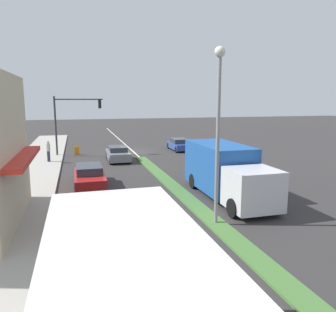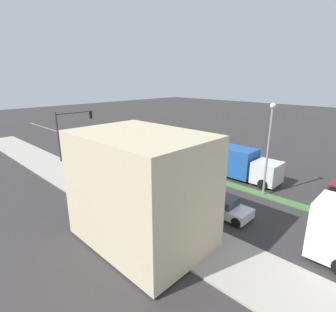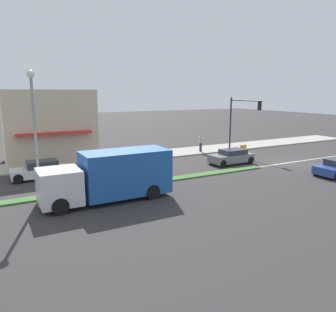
{
  "view_description": "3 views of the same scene",
  "coord_description": "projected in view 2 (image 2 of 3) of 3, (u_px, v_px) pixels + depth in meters",
  "views": [
    {
      "loc": [
        5.66,
        33.75,
        5.34
      ],
      "look_at": [
        -0.78,
        10.81,
        1.27
      ],
      "focal_mm": 35.0,
      "sensor_mm": 36.0,
      "label": 1
    },
    {
      "loc": [
        19.54,
        29.28,
        9.23
      ],
      "look_at": [
        1.96,
        12.33,
        1.93
      ],
      "focal_mm": 28.0,
      "sensor_mm": 36.0,
      "label": 2
    },
    {
      "loc": [
        -20.07,
        23.51,
        6.27
      ],
      "look_at": [
        -1.03,
        13.12,
        2.02
      ],
      "focal_mm": 35.0,
      "sensor_mm": 36.0,
      "label": 3
    }
  ],
  "objects": [
    {
      "name": "building_corner_store",
      "position": [
        142.0,
        189.0,
        14.64
      ],
      "size": [
        6.0,
        7.54,
        6.35
      ],
      "color": "#C6B793",
      "rests_on": "sidewalk_right"
    },
    {
      "name": "delivery_truck",
      "position": [
        237.0,
        162.0,
        25.03
      ],
      "size": [
        2.44,
        7.5,
        2.87
      ],
      "color": "silver",
      "rests_on": "ground"
    },
    {
      "name": "ground_plane",
      "position": [
        228.0,
        184.0,
        23.62
      ],
      "size": [
        160.0,
        160.0,
        0.0
      ],
      "primitive_type": "plane",
      "color": "#333030"
    },
    {
      "name": "van_white",
      "position": [
        222.0,
        206.0,
        18.3
      ],
      "size": [
        1.78,
        3.93,
        1.32
      ],
      "color": "silver",
      "rests_on": "ground"
    },
    {
      "name": "suv_grey",
      "position": [
        121.0,
        155.0,
        30.61
      ],
      "size": [
        1.81,
        3.9,
        1.28
      ],
      "color": "slate",
      "rests_on": "ground"
    },
    {
      "name": "coupe_blue",
      "position": [
        142.0,
        139.0,
        38.62
      ],
      "size": [
        1.86,
        3.87,
        1.24
      ],
      "color": "#284793",
      "rests_on": "ground"
    },
    {
      "name": "hatchback_red",
      "position": [
        151.0,
        179.0,
        23.22
      ],
      "size": [
        1.83,
        4.42,
        1.3
      ],
      "color": "#AD1E1E",
      "rests_on": "ground"
    },
    {
      "name": "warning_aframe_sign",
      "position": [
        75.0,
        155.0,
        31.22
      ],
      "size": [
        0.45,
        0.53,
        0.84
      ],
      "color": "orange",
      "rests_on": "ground"
    },
    {
      "name": "traffic_signal_main",
      "position": [
        70.0,
        127.0,
        29.73
      ],
      "size": [
        4.59,
        0.34,
        5.6
      ],
      "color": "#333338",
      "rests_on": "sidewalk_right"
    },
    {
      "name": "sidewalk_right",
      "position": [
        161.0,
        224.0,
        17.07
      ],
      "size": [
        4.0,
        73.0,
        0.12
      ],
      "primitive_type": "cube",
      "color": "#A8A399",
      "rests_on": "ground"
    },
    {
      "name": "lane_marking_center",
      "position": [
        113.0,
        149.0,
        35.59
      ],
      "size": [
        0.16,
        60.0,
        0.01
      ],
      "primitive_type": "cube",
      "color": "beige",
      "rests_on": "ground"
    },
    {
      "name": "pedestrian",
      "position": [
        70.0,
        161.0,
        26.9
      ],
      "size": [
        0.34,
        0.34,
        1.77
      ],
      "color": "#282D42",
      "rests_on": "sidewalk_right"
    },
    {
      "name": "street_lamp",
      "position": [
        269.0,
        138.0,
        20.09
      ],
      "size": [
        0.44,
        0.44,
        7.37
      ],
      "color": "gray",
      "rests_on": "median_strip"
    }
  ]
}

